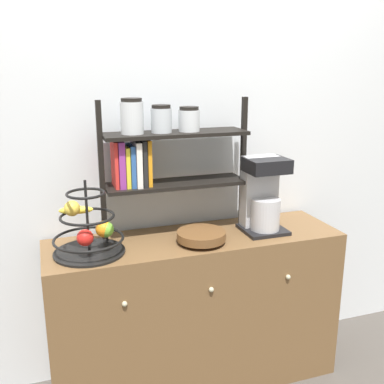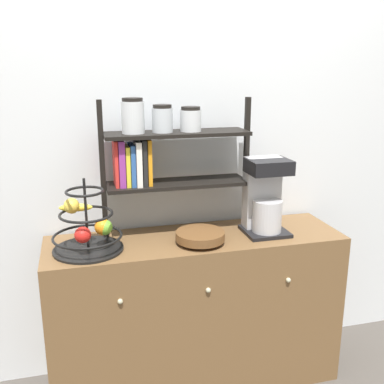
% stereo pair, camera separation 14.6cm
% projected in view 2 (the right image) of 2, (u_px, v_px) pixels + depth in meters
% --- Properties ---
extents(wall_back, '(7.00, 0.05, 2.60)m').
position_uv_depth(wall_back, '(183.00, 130.00, 2.30)').
color(wall_back, silver).
rests_on(wall_back, ground_plane).
extents(sideboard, '(1.45, 0.44, 0.80)m').
position_uv_depth(sideboard, '(196.00, 310.00, 2.31)').
color(sideboard, brown).
rests_on(sideboard, ground_plane).
extents(coffee_maker, '(0.21, 0.21, 0.38)m').
position_uv_depth(coffee_maker, '(265.00, 197.00, 2.23)').
color(coffee_maker, black).
rests_on(coffee_maker, sideboard).
extents(fruit_stand, '(0.32, 0.32, 0.34)m').
position_uv_depth(fruit_stand, '(88.00, 228.00, 2.01)').
color(fruit_stand, black).
rests_on(fruit_stand, sideboard).
extents(wooden_bowl, '(0.23, 0.23, 0.06)m').
position_uv_depth(wooden_bowl, '(200.00, 236.00, 2.12)').
color(wooden_bowl, brown).
rests_on(wooden_bowl, sideboard).
extents(shelf_hutch, '(0.74, 0.20, 0.67)m').
position_uv_depth(shelf_hutch, '(158.00, 149.00, 2.14)').
color(shelf_hutch, black).
rests_on(shelf_hutch, sideboard).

